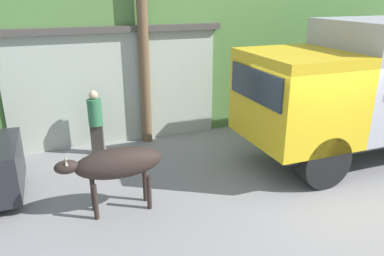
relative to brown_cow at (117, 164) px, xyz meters
The scene contains 6 objects.
ground_plane 4.33m from the brown_cow, ahead, with size 60.00×60.00×0.00m, color gray.
hillside_embankment 8.10m from the brown_cow, 58.65° to the left, with size 32.00×6.68×3.91m.
building_backdrop 4.75m from the brown_cow, 81.93° to the left, with size 5.84×2.70×3.13m.
brown_cow is the anchor object (origin of this frame).
pedestrian_on_hill 2.88m from the brown_cow, 90.39° to the left, with size 0.43×0.43×1.67m.
utility_pole 4.33m from the brown_cow, 67.05° to the left, with size 0.90×0.27×6.63m.
Camera 1 is at (-5.11, -5.70, 3.92)m, focal length 35.00 mm.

